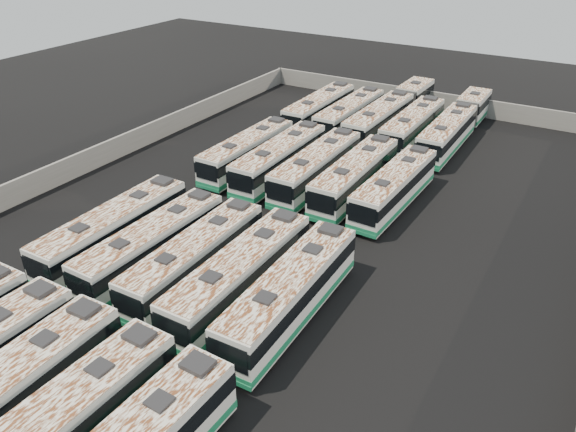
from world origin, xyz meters
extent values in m
plane|color=black|center=(0.00, 0.00, 0.00)|extent=(140.00, 140.00, 0.00)
cube|color=slate|center=(0.00, 36.30, 1.10)|extent=(45.20, 0.30, 2.20)
cube|color=slate|center=(-22.30, 0.00, 1.10)|extent=(0.30, 73.20, 2.20)
cylinder|color=black|center=(-8.19, -18.63, 0.53)|extent=(0.30, 1.07, 1.06)
cube|color=black|center=(-5.57, -17.16, 3.55)|extent=(1.41, 1.20, 0.28)
cylinder|color=black|center=(-6.73, -18.45, 0.54)|extent=(0.31, 1.08, 1.08)
cylinder|color=black|center=(-4.42, -18.46, 0.54)|extent=(0.31, 1.08, 1.08)
cube|color=silver|center=(-1.84, -22.63, 1.89)|extent=(3.08, 13.20, 3.01)
cube|color=#186F48|center=(-1.84, -22.63, 0.79)|extent=(3.13, 13.26, 0.46)
cube|color=black|center=(-1.92, -19.74, 3.54)|extent=(1.07, 1.07, 0.15)
cube|color=black|center=(-1.99, -17.12, 3.59)|extent=(1.45, 1.24, 0.28)
cylinder|color=black|center=(-3.12, -18.46, 0.55)|extent=(0.33, 1.10, 1.09)
cylinder|color=black|center=(-0.78, -18.40, 0.55)|extent=(0.33, 1.10, 1.09)
cube|color=black|center=(1.92, -22.60, 2.36)|extent=(3.09, 13.13, 1.00)
cube|color=silver|center=(1.92, -22.60, 3.39)|extent=(2.97, 12.81, 0.08)
cube|color=black|center=(1.99, -19.74, 3.50)|extent=(1.05, 1.05, 0.15)
cube|color=black|center=(2.05, -17.14, 3.56)|extent=(1.44, 1.23, 0.28)
cylinder|color=black|center=(0.86, -18.41, 0.54)|extent=(0.33, 1.09, 1.08)
cylinder|color=black|center=(3.18, -18.46, 0.54)|extent=(0.33, 1.09, 1.08)
cube|color=black|center=(5.83, -19.83, 3.51)|extent=(1.06, 1.06, 0.15)
cube|color=black|center=(5.89, -17.22, 3.57)|extent=(1.44, 1.23, 0.28)
cylinder|color=black|center=(4.69, -18.50, 0.54)|extent=(0.33, 1.09, 1.09)
cube|color=silver|center=(-9.21, -8.32, 1.88)|extent=(2.86, 13.11, 3.00)
cube|color=#186F48|center=(-9.21, -8.32, 0.78)|extent=(2.91, 13.16, 0.46)
cube|color=black|center=(-9.21, -8.32, 2.38)|extent=(2.92, 13.17, 1.00)
cube|color=black|center=(-9.15, -14.87, 2.23)|extent=(2.40, 0.08, 1.58)
cube|color=#186F48|center=(-9.15, -14.87, 0.57)|extent=(2.73, 0.13, 0.31)
cube|color=silver|center=(-9.21, -8.32, 3.41)|extent=(2.80, 12.84, 0.08)
cube|color=black|center=(-9.18, -11.19, 3.52)|extent=(1.05, 1.05, 0.15)
cube|color=black|center=(-9.24, -5.44, 3.52)|extent=(1.05, 1.05, 0.15)
cube|color=black|center=(-9.27, -2.82, 3.57)|extent=(1.43, 1.21, 0.28)
cylinder|color=black|center=(-10.34, -12.51, 0.54)|extent=(0.32, 1.09, 1.09)
cylinder|color=black|center=(-8.00, -12.49, 0.54)|extent=(0.32, 1.09, 1.09)
cylinder|color=black|center=(-10.42, -4.14, 0.54)|extent=(0.32, 1.09, 1.09)
cylinder|color=black|center=(-8.09, -4.12, 0.54)|extent=(0.32, 1.09, 1.09)
cube|color=silver|center=(-5.46, -8.34, 1.82)|extent=(2.83, 12.67, 2.90)
cube|color=#186F48|center=(-5.46, -8.34, 0.76)|extent=(2.88, 12.72, 0.44)
cube|color=black|center=(-5.46, -8.34, 2.30)|extent=(2.89, 12.73, 0.97)
cube|color=black|center=(-5.56, -14.68, 2.16)|extent=(2.32, 0.10, 1.53)
cube|color=#186F48|center=(-5.56, -14.68, 0.55)|extent=(2.63, 0.14, 0.29)
cube|color=silver|center=(-5.46, -8.34, 3.30)|extent=(2.77, 12.42, 0.07)
cube|color=black|center=(-5.50, -11.12, 3.40)|extent=(1.02, 1.02, 0.15)
cube|color=black|center=(-5.42, -5.56, 3.40)|extent=(1.02, 1.02, 0.15)
cube|color=black|center=(-5.38, -3.04, 3.45)|extent=(1.39, 1.18, 0.27)
cylinder|color=black|center=(-6.65, -12.37, 0.53)|extent=(0.31, 1.06, 1.05)
cylinder|color=black|center=(-4.40, -12.40, 0.53)|extent=(0.31, 1.06, 1.05)
cylinder|color=black|center=(-6.52, -4.28, 0.53)|extent=(0.31, 1.06, 1.05)
cylinder|color=black|center=(-4.27, -4.32, 0.53)|extent=(0.31, 1.06, 1.05)
cube|color=silver|center=(-1.80, -8.15, 1.82)|extent=(2.88, 12.69, 2.90)
cube|color=#186F48|center=(-1.80, -8.15, 0.76)|extent=(2.93, 12.74, 0.44)
cube|color=black|center=(-1.80, -8.15, 2.30)|extent=(2.94, 12.75, 0.97)
cube|color=black|center=(-1.68, -14.49, 2.16)|extent=(2.32, 0.10, 1.53)
cube|color=#186F48|center=(-1.68, -14.49, 0.55)|extent=(2.64, 0.15, 0.29)
cube|color=silver|center=(-1.80, -8.15, 3.30)|extent=(2.82, 12.44, 0.07)
cube|color=black|center=(-1.75, -10.94, 3.40)|extent=(1.02, 1.02, 0.15)
cube|color=black|center=(-1.85, -5.37, 3.40)|extent=(1.02, 1.02, 0.15)
cube|color=black|center=(-1.90, -2.85, 3.46)|extent=(1.39, 1.18, 0.27)
cylinder|color=black|center=(-2.85, -12.22, 0.53)|extent=(0.32, 1.06, 1.05)
cylinder|color=black|center=(-0.60, -12.18, 0.53)|extent=(0.32, 1.06, 1.05)
cylinder|color=black|center=(-3.01, -4.13, 0.53)|extent=(0.32, 1.06, 1.05)
cylinder|color=black|center=(-0.75, -4.09, 0.53)|extent=(0.32, 1.06, 1.05)
cube|color=silver|center=(2.01, -8.31, 1.90)|extent=(2.82, 13.21, 3.02)
cube|color=#186F48|center=(2.01, -8.31, 0.79)|extent=(2.87, 13.26, 0.46)
cube|color=black|center=(2.01, -8.31, 2.40)|extent=(2.88, 13.27, 1.01)
cube|color=black|center=(2.04, -14.93, 2.25)|extent=(2.42, 0.07, 1.59)
cube|color=#186F48|center=(2.04, -14.93, 0.57)|extent=(2.75, 0.11, 0.31)
cube|color=silver|center=(2.01, -8.31, 3.44)|extent=(2.76, 12.94, 0.08)
cube|color=black|center=(2.02, -11.21, 3.55)|extent=(1.05, 1.05, 0.15)
cube|color=black|center=(1.99, -5.41, 3.55)|extent=(1.05, 1.05, 0.15)
cube|color=black|center=(1.98, -2.77, 3.61)|extent=(1.44, 1.22, 0.29)
cylinder|color=black|center=(0.85, -12.54, 0.55)|extent=(0.31, 1.10, 1.10)
cylinder|color=black|center=(3.21, -12.53, 0.55)|extent=(0.31, 1.10, 1.10)
cylinder|color=black|center=(0.81, -4.09, 0.55)|extent=(0.31, 1.10, 1.10)
cylinder|color=black|center=(3.16, -4.08, 0.55)|extent=(0.31, 1.10, 1.10)
cube|color=silver|center=(5.75, -8.34, 1.89)|extent=(3.06, 13.23, 3.02)
cube|color=#186F48|center=(5.75, -8.34, 0.79)|extent=(3.11, 13.28, 0.46)
cube|color=black|center=(5.75, -8.34, 2.39)|extent=(3.12, 13.29, 1.01)
cube|color=black|center=(5.91, -14.94, 2.25)|extent=(2.41, 0.12, 1.59)
cube|color=#186F48|center=(5.91, -14.94, 0.57)|extent=(2.74, 0.17, 0.31)
cube|color=silver|center=(5.75, -8.34, 3.43)|extent=(3.00, 12.96, 0.08)
cube|color=black|center=(5.82, -11.24, 3.54)|extent=(1.07, 1.07, 0.15)
cube|color=black|center=(5.68, -5.45, 3.54)|extent=(1.07, 1.07, 0.15)
cube|color=black|center=(5.61, -2.81, 3.60)|extent=(1.46, 1.24, 0.29)
cylinder|color=black|center=(4.67, -12.58, 0.55)|extent=(0.33, 1.10, 1.10)
cylinder|color=black|center=(7.02, -12.53, 0.55)|extent=(0.33, 1.10, 1.10)
cylinder|color=black|center=(4.47, -4.16, 0.55)|extent=(0.33, 1.10, 1.10)
cylinder|color=black|center=(6.82, -4.10, 0.55)|extent=(0.33, 1.10, 1.10)
cube|color=silver|center=(-9.34, 9.05, 1.81)|extent=(2.69, 12.57, 2.88)
cube|color=#186F48|center=(-9.34, 9.05, 0.75)|extent=(2.74, 12.62, 0.44)
cube|color=black|center=(-9.34, 9.05, 2.28)|extent=(2.75, 12.63, 0.96)
cube|color=black|center=(-9.38, 2.75, 2.15)|extent=(2.30, 0.07, 1.52)
cube|color=#186F48|center=(-9.38, 2.75, 0.54)|extent=(2.62, 0.12, 0.29)
cube|color=silver|center=(-9.34, 9.05, 3.28)|extent=(2.64, 12.32, 0.07)
cube|color=black|center=(-9.36, 6.28, 3.38)|extent=(1.00, 1.00, 0.15)
cube|color=black|center=(-9.33, 11.81, 3.38)|extent=(1.00, 1.00, 0.15)
cube|color=black|center=(-9.31, 14.32, 3.43)|extent=(1.37, 1.16, 0.27)
cylinder|color=black|center=(-10.49, 5.03, 0.52)|extent=(0.30, 1.05, 1.05)
cylinder|color=black|center=(-8.25, 5.02, 0.52)|extent=(0.30, 1.05, 1.05)
cylinder|color=black|center=(-10.44, 13.07, 0.52)|extent=(0.30, 1.05, 1.05)
cylinder|color=black|center=(-8.20, 13.06, 0.52)|extent=(0.30, 1.05, 1.05)
cube|color=silver|center=(-5.61, 8.92, 1.88)|extent=(2.92, 13.14, 3.00)
cube|color=#186F48|center=(-5.61, 8.92, 0.79)|extent=(2.97, 13.19, 0.46)
cube|color=black|center=(-5.61, 8.92, 2.38)|extent=(2.98, 13.20, 1.00)
cube|color=black|center=(-5.51, 2.35, 2.24)|extent=(2.40, 0.10, 1.58)
cube|color=#186F48|center=(-5.51, 2.35, 0.57)|extent=(2.73, 0.14, 0.31)
cube|color=silver|center=(-5.61, 8.92, 3.42)|extent=(2.86, 12.88, 0.08)
cube|color=black|center=(-5.57, 6.04, 3.53)|extent=(1.05, 1.05, 0.15)
cube|color=black|center=(-5.65, 11.81, 3.53)|extent=(1.05, 1.05, 0.15)
cube|color=black|center=(-5.69, 14.43, 3.58)|extent=(1.44, 1.22, 0.28)
cylinder|color=black|center=(-6.71, 4.71, 0.55)|extent=(0.32, 1.10, 1.09)
cylinder|color=black|center=(-4.38, 4.75, 0.55)|extent=(0.32, 1.10, 1.09)
cylinder|color=black|center=(-6.84, 13.10, 0.55)|extent=(0.32, 1.10, 1.09)
cylinder|color=black|center=(-4.50, 13.13, 0.55)|extent=(0.32, 1.10, 1.09)
cube|color=silver|center=(-1.79, 9.00, 1.87)|extent=(2.87, 13.06, 2.98)
cube|color=#186F48|center=(-1.79, 9.00, 0.78)|extent=(2.92, 13.11, 0.46)
cube|color=black|center=(-1.79, 9.00, 2.37)|extent=(2.93, 13.12, 1.00)
cube|color=black|center=(-1.71, 2.47, 2.23)|extent=(2.39, 0.09, 1.57)
cube|color=#186F48|center=(-1.71, 2.47, 0.56)|extent=(2.71, 0.13, 0.30)
cube|color=silver|center=(-1.79, 9.00, 3.40)|extent=(2.81, 12.79, 0.08)
cube|color=black|center=(-1.75, 6.14, 3.51)|extent=(1.04, 1.04, 0.15)
cube|color=black|center=(-1.82, 11.87, 3.51)|extent=(1.04, 1.04, 0.15)
cube|color=black|center=(-1.85, 14.47, 3.56)|extent=(1.42, 1.21, 0.28)
cylinder|color=black|center=(-2.90, 4.82, 0.54)|extent=(0.32, 1.09, 1.09)
cylinder|color=black|center=(-0.58, 4.85, 0.54)|extent=(0.32, 1.09, 1.09)
cylinder|color=black|center=(-3.00, 13.16, 0.54)|extent=(0.32, 1.09, 1.09)
cylinder|color=black|center=(-0.68, 13.18, 0.54)|extent=(0.32, 1.09, 1.09)
cube|color=silver|center=(1.98, 9.10, 1.87)|extent=(2.84, 13.06, 2.99)
cube|color=#186F48|center=(1.98, 9.10, 0.78)|extent=(2.89, 13.11, 0.46)
cube|color=black|center=(1.98, 9.10, 2.37)|extent=(2.90, 13.12, 1.00)
cube|color=black|center=(2.05, 2.56, 2.23)|extent=(2.39, 0.08, 1.58)
cube|color=#186F48|center=(2.05, 2.56, 0.56)|extent=(2.72, 0.13, 0.30)
cube|color=silver|center=(1.98, 9.10, 3.40)|extent=(2.78, 12.80, 0.08)
cube|color=black|center=(2.01, 6.23, 3.51)|extent=(1.04, 1.04, 0.15)
cube|color=black|center=(1.96, 11.96, 3.51)|extent=(1.04, 1.04, 0.15)
cube|color=black|center=(1.93, 14.57, 3.56)|extent=(1.42, 1.21, 0.28)
cylinder|color=black|center=(0.86, 4.91, 0.54)|extent=(0.31, 1.09, 1.09)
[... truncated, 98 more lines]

